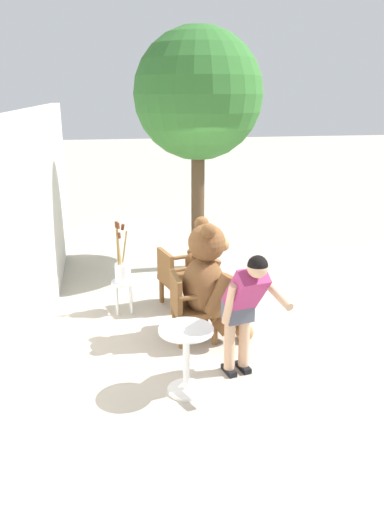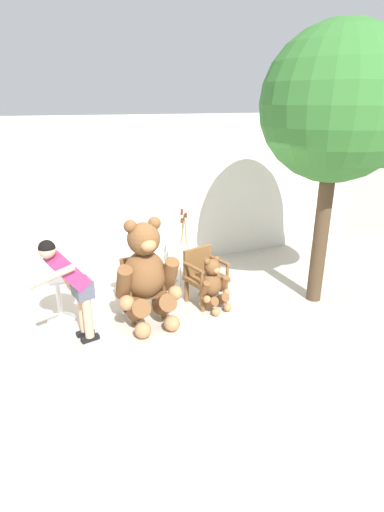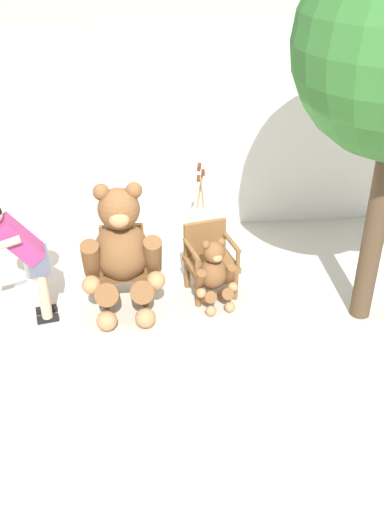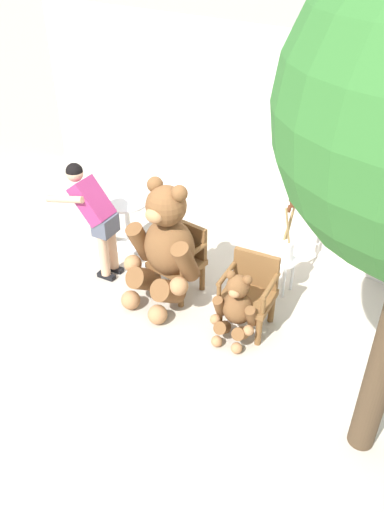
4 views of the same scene
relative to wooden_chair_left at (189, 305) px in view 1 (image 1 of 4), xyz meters
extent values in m
plane|color=#B2A899|center=(0.52, -0.60, -0.46)|extent=(60.00, 60.00, 0.00)
cube|color=beige|center=(0.52, 1.80, 0.94)|extent=(10.00, 0.16, 2.80)
cube|color=brown|center=(0.00, -0.06, -0.06)|extent=(0.58, 0.54, 0.07)
cylinder|color=brown|center=(-0.22, -0.28, -0.28)|extent=(0.07, 0.07, 0.37)
cylinder|color=brown|center=(0.24, -0.26, -0.28)|extent=(0.07, 0.07, 0.37)
cylinder|color=brown|center=(-0.23, 0.14, -0.28)|extent=(0.07, 0.07, 0.37)
cylinder|color=brown|center=(0.23, 0.16, -0.28)|extent=(0.07, 0.07, 0.37)
cube|color=brown|center=(-0.01, 0.17, 0.19)|extent=(0.52, 0.08, 0.42)
cylinder|color=brown|center=(-0.25, -0.07, 0.20)|extent=(0.07, 0.48, 0.06)
cylinder|color=brown|center=(-0.24, -0.28, 0.09)|extent=(0.05, 0.05, 0.22)
cylinder|color=brown|center=(0.25, -0.05, 0.20)|extent=(0.07, 0.48, 0.06)
cylinder|color=brown|center=(0.26, -0.26, 0.09)|extent=(0.05, 0.05, 0.22)
cube|color=brown|center=(1.03, -0.06, -0.06)|extent=(0.66, 0.63, 0.07)
cylinder|color=brown|center=(0.86, -0.32, -0.28)|extent=(0.07, 0.07, 0.37)
cylinder|color=brown|center=(1.30, -0.21, -0.28)|extent=(0.07, 0.07, 0.37)
cylinder|color=brown|center=(0.76, 0.09, -0.28)|extent=(0.07, 0.07, 0.37)
cylinder|color=brown|center=(1.21, 0.20, -0.28)|extent=(0.07, 0.07, 0.37)
cube|color=brown|center=(0.98, 0.16, 0.19)|extent=(0.52, 0.18, 0.42)
cylinder|color=brown|center=(0.79, -0.12, 0.20)|extent=(0.16, 0.48, 0.06)
cylinder|color=brown|center=(0.84, -0.32, 0.09)|extent=(0.05, 0.05, 0.22)
cylinder|color=brown|center=(1.28, 0.00, 0.20)|extent=(0.16, 0.48, 0.06)
cylinder|color=brown|center=(1.32, -0.21, 0.09)|extent=(0.05, 0.05, 0.22)
ellipsoid|color=brown|center=(0.00, -0.18, 0.24)|extent=(0.64, 0.55, 0.72)
sphere|color=brown|center=(0.00, -0.22, 0.79)|extent=(0.46, 0.46, 0.46)
ellipsoid|color=#A47148|center=(0.01, -0.41, 0.76)|extent=(0.22, 0.18, 0.17)
sphere|color=black|center=(0.01, -0.41, 0.77)|extent=(0.07, 0.07, 0.07)
sphere|color=brown|center=(-0.17, -0.20, 0.99)|extent=(0.18, 0.18, 0.18)
sphere|color=brown|center=(0.17, -0.19, 0.99)|extent=(0.18, 0.18, 0.18)
cylinder|color=brown|center=(-0.33, -0.31, 0.24)|extent=(0.22, 0.41, 0.55)
sphere|color=#A47148|center=(-0.34, -0.46, 0.00)|extent=(0.22, 0.22, 0.22)
cylinder|color=brown|center=(0.34, -0.29, 0.24)|extent=(0.22, 0.41, 0.55)
sphere|color=#A47148|center=(0.36, -0.44, 0.00)|extent=(0.22, 0.22, 0.22)
cylinder|color=brown|center=(-0.18, -0.45, -0.15)|extent=(0.28, 0.46, 0.43)
sphere|color=#A47148|center=(-0.19, -0.67, -0.35)|extent=(0.23, 0.23, 0.23)
cylinder|color=brown|center=(0.20, -0.44, -0.15)|extent=(0.28, 0.46, 0.43)
sphere|color=#A47148|center=(0.23, -0.66, -0.35)|extent=(0.23, 0.23, 0.23)
ellipsoid|color=brown|center=(1.03, -0.24, -0.08)|extent=(0.40, 0.36, 0.39)
sphere|color=brown|center=(1.04, -0.26, 0.22)|extent=(0.25, 0.25, 0.25)
ellipsoid|color=#A47148|center=(1.06, -0.36, 0.20)|extent=(0.14, 0.12, 0.09)
sphere|color=black|center=(1.06, -0.36, 0.21)|extent=(0.04, 0.04, 0.04)
sphere|color=brown|center=(0.94, -0.27, 0.33)|extent=(0.10, 0.10, 0.10)
sphere|color=brown|center=(1.12, -0.23, 0.33)|extent=(0.10, 0.10, 0.10)
cylinder|color=brown|center=(0.87, -0.35, -0.08)|extent=(0.16, 0.24, 0.30)
sphere|color=#A47148|center=(0.88, -0.43, -0.21)|extent=(0.12, 0.12, 0.12)
cylinder|color=brown|center=(1.23, -0.26, -0.08)|extent=(0.16, 0.24, 0.30)
sphere|color=#A47148|center=(1.25, -0.34, -0.21)|extent=(0.12, 0.12, 0.12)
cylinder|color=brown|center=(0.96, -0.41, -0.29)|extent=(0.20, 0.27, 0.23)
sphere|color=#A47148|center=(0.98, -0.52, -0.40)|extent=(0.12, 0.12, 0.12)
cylinder|color=brown|center=(1.17, -0.36, -0.29)|extent=(0.20, 0.27, 0.23)
sphere|color=#A47148|center=(1.21, -0.47, -0.40)|extent=(0.12, 0.12, 0.12)
cube|color=black|center=(-0.91, -0.28, -0.43)|extent=(0.25, 0.14, 0.06)
cylinder|color=tan|center=(-0.91, -0.28, 0.01)|extent=(0.12, 0.12, 0.82)
cube|color=black|center=(-0.87, -0.46, -0.43)|extent=(0.25, 0.14, 0.06)
cylinder|color=tan|center=(-0.87, -0.46, 0.01)|extent=(0.12, 0.12, 0.82)
cube|color=#4C5160|center=(-0.89, -0.37, 0.29)|extent=(0.28, 0.34, 0.24)
cube|color=#9E2D66|center=(-1.05, -0.40, 0.57)|extent=(0.54, 0.41, 0.55)
sphere|color=tan|center=(-1.26, -0.45, 0.89)|extent=(0.21, 0.21, 0.21)
sphere|color=black|center=(-1.26, -0.45, 0.91)|extent=(0.21, 0.21, 0.21)
cylinder|color=tan|center=(-1.26, -0.64, 0.62)|extent=(0.57, 0.20, 0.20)
cylinder|color=tan|center=(-1.09, -0.22, 0.45)|extent=(0.25, 0.13, 0.50)
cylinder|color=silver|center=(0.98, 0.77, -0.02)|extent=(0.34, 0.34, 0.03)
cylinder|color=silver|center=(1.08, 0.86, -0.25)|extent=(0.04, 0.04, 0.43)
cylinder|color=silver|center=(0.88, 0.86, -0.25)|extent=(0.04, 0.04, 0.43)
cylinder|color=silver|center=(1.08, 0.67, -0.25)|extent=(0.04, 0.04, 0.43)
cylinder|color=silver|center=(0.88, 0.67, -0.25)|extent=(0.04, 0.04, 0.43)
cylinder|color=white|center=(0.98, 0.77, 0.13)|extent=(0.22, 0.22, 0.26)
cylinder|color=#997A47|center=(0.96, 0.79, 0.36)|extent=(0.09, 0.06, 0.56)
cylinder|color=#592D19|center=(0.96, 0.79, 0.67)|extent=(0.05, 0.05, 0.09)
cylinder|color=#997A47|center=(0.97, 0.80, 0.42)|extent=(0.14, 0.06, 0.69)
cylinder|color=#592D19|center=(0.97, 0.80, 0.81)|extent=(0.06, 0.05, 0.09)
cylinder|color=#997A47|center=(1.02, 0.74, 0.41)|extent=(0.10, 0.12, 0.66)
cylinder|color=#592D19|center=(1.02, 0.74, 0.78)|extent=(0.05, 0.06, 0.09)
cylinder|color=#997A47|center=(0.98, 0.82, 0.43)|extent=(0.11, 0.02, 0.71)
cylinder|color=#592D19|center=(0.98, 0.82, 0.83)|extent=(0.05, 0.04, 0.08)
cylinder|color=white|center=(-1.17, 0.25, 0.24)|extent=(0.56, 0.56, 0.03)
cylinder|color=white|center=(-1.17, 0.25, -0.12)|extent=(0.07, 0.07, 0.69)
cylinder|color=white|center=(-1.17, 0.25, -0.45)|extent=(0.40, 0.40, 0.03)
cylinder|color=#473523|center=(2.69, -0.65, 0.73)|extent=(0.23, 0.23, 2.39)
sphere|color=#33702D|center=(2.69, -0.65, 2.51)|extent=(2.11, 2.11, 2.11)
sphere|color=#33702D|center=(3.22, -0.97, 2.30)|extent=(1.27, 1.27, 1.27)
camera|label=1|loc=(-5.64, 1.04, 2.50)|focal=35.00mm
camera|label=2|loc=(-1.42, -5.23, 2.55)|focal=28.00mm
camera|label=3|loc=(0.27, -5.74, 3.50)|focal=40.00mm
camera|label=4|loc=(3.32, -3.73, 3.38)|focal=35.00mm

